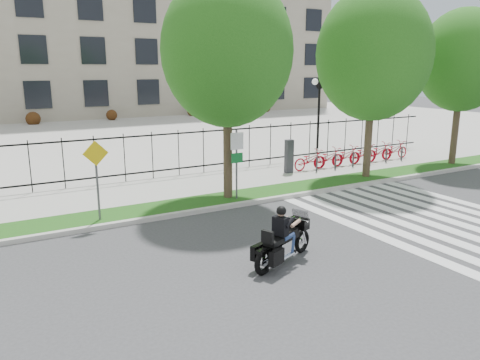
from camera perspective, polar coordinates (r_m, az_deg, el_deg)
ground at (r=13.19m, az=8.23°, el=-7.76°), size 120.00×120.00×0.00m
curb at (r=16.41m, az=-0.56°, el=-3.07°), size 60.00×0.20×0.15m
grass_verge at (r=17.12m, az=-1.95°, el=-2.37°), size 60.00×1.50×0.15m
sidewalk at (r=19.30m, az=-5.41°, el=-0.60°), size 60.00×3.50×0.15m
plaza at (r=35.78m, az=-17.16°, el=5.32°), size 80.00×34.00×0.10m
crosswalk_stripes at (r=16.46m, az=21.67°, el=-4.25°), size 5.70×8.00×0.01m
iron_fence at (r=20.65m, az=-7.49°, el=3.32°), size 30.00×0.06×2.00m
office_building at (r=55.34m, az=-22.77°, el=17.88°), size 60.00×21.90×20.15m
lamp_post_right at (r=27.97m, az=9.65°, el=10.12°), size 1.06×0.70×4.25m
street_tree_1 at (r=16.56m, az=-1.58°, el=15.45°), size 4.56×4.56×7.80m
street_tree_2 at (r=20.70m, az=15.98°, el=14.49°), size 4.76×4.76×7.90m
street_tree_3 at (r=25.12m, az=25.49°, el=13.00°), size 4.20×4.20×7.38m
bike_share_station at (r=23.59m, az=13.65°, el=3.01°), size 7.76×0.85×1.50m
sign_pole_regulatory at (r=16.58m, az=-0.39°, el=3.02°), size 0.50×0.09×2.50m
sign_pole_warning at (r=14.86m, az=-17.09°, el=1.21°), size 0.78×0.09×2.49m
motorcycle_rider at (r=11.71m, az=5.34°, el=-7.29°), size 2.24×1.20×1.82m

